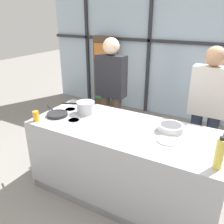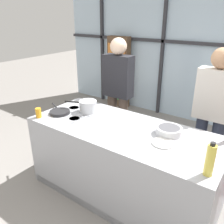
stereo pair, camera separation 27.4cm
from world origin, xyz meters
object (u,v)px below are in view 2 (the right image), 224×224
object	(u,v)px
mixing_bowl	(169,130)
saucepan	(88,106)
spectator_center_left	(213,110)
frying_pan	(60,112)
white_plate	(163,143)
juice_glass_near	(38,113)
oil_bottle	(210,160)
spectator_far_left	(118,88)

from	to	relation	value
mixing_bowl	saucepan	bearing A→B (deg)	-178.20
spectator_center_left	frying_pan	bearing A→B (deg)	33.72
frying_pan	saucepan	world-z (taller)	saucepan
white_plate	mixing_bowl	distance (m)	0.22
white_plate	juice_glass_near	size ratio (longest dim) A/B	1.87
juice_glass_near	white_plate	bearing A→B (deg)	11.32
spectator_center_left	saucepan	size ratio (longest dim) A/B	4.37
frying_pan	oil_bottle	size ratio (longest dim) A/B	1.49
frying_pan	spectator_center_left	bearing A→B (deg)	33.72
oil_bottle	juice_glass_near	xyz separation A→B (m)	(-1.95, -0.06, -0.07)
frying_pan	saucepan	size ratio (longest dim) A/B	1.08
spectator_far_left	oil_bottle	size ratio (longest dim) A/B	6.10
mixing_bowl	oil_bottle	world-z (taller)	oil_bottle
spectator_far_left	spectator_center_left	distance (m)	1.40
white_plate	saucepan	bearing A→B (deg)	170.65
white_plate	juice_glass_near	bearing A→B (deg)	-168.68
saucepan	juice_glass_near	xyz separation A→B (m)	(-0.36, -0.48, -0.02)
spectator_far_left	saucepan	size ratio (longest dim) A/B	4.44
spectator_far_left	spectator_center_left	xyz separation A→B (m)	(1.40, -0.00, -0.02)
mixing_bowl	juice_glass_near	world-z (taller)	juice_glass_near
saucepan	white_plate	size ratio (longest dim) A/B	1.77
saucepan	mixing_bowl	distance (m)	1.07
spectator_far_left	saucepan	xyz separation A→B (m)	(0.09, -0.80, -0.01)
spectator_center_left	white_plate	size ratio (longest dim) A/B	7.73
spectator_center_left	saucepan	distance (m)	1.54
spectator_far_left	oil_bottle	world-z (taller)	spectator_far_left
spectator_far_left	frying_pan	bearing A→B (deg)	80.88
saucepan	mixing_bowl	bearing A→B (deg)	1.80
oil_bottle	juice_glass_near	distance (m)	1.95
frying_pan	white_plate	bearing A→B (deg)	2.60
saucepan	juice_glass_near	bearing A→B (deg)	-127.20
mixing_bowl	juice_glass_near	size ratio (longest dim) A/B	2.30
spectator_center_left	oil_bottle	size ratio (longest dim) A/B	6.00
white_plate	spectator_far_left	bearing A→B (deg)	140.59
mixing_bowl	oil_bottle	size ratio (longest dim) A/B	0.95
spectator_far_left	mixing_bowl	xyz separation A→B (m)	(1.16, -0.77, -0.05)
white_plate	oil_bottle	bearing A→B (deg)	-26.33
frying_pan	mixing_bowl	size ratio (longest dim) A/B	1.56
saucepan	oil_bottle	world-z (taller)	oil_bottle
white_plate	oil_bottle	xyz separation A→B (m)	(0.48, -0.24, 0.13)
oil_bottle	juice_glass_near	world-z (taller)	oil_bottle
spectator_center_left	white_plate	bearing A→B (deg)	78.41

